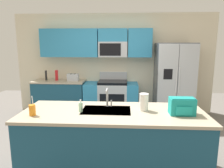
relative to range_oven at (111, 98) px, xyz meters
name	(u,v)px	position (x,y,z in m)	size (l,w,h in m)	color
ground_plane	(108,149)	(0.05, -1.80, -0.44)	(9.00, 9.00, 0.00)	#66605B
kitchen_wall_unit	(108,58)	(-0.09, 0.28, 1.03)	(5.20, 0.43, 2.60)	beige
back_counter	(60,97)	(-1.35, 0.00, 0.01)	(1.32, 0.63, 0.90)	navy
range_oven	(111,98)	(0.00, 0.00, 0.00)	(1.36, 0.61, 1.10)	#B7BABF
refrigerator	(174,81)	(1.55, -0.07, 0.48)	(0.90, 0.76, 1.85)	#4C4F54
island_counter	(113,141)	(0.18, -2.43, 0.01)	(2.52, 0.98, 0.90)	navy
toaster	(73,77)	(-0.97, -0.05, 0.55)	(0.28, 0.16, 0.18)	#B7BABF
pepper_mill	(46,75)	(-1.68, 0.00, 0.58)	(0.05, 0.05, 0.26)	black
bottle_red	(57,75)	(-1.41, 0.00, 0.59)	(0.07, 0.07, 0.26)	red
sink_faucet	(107,96)	(0.09, -2.24, 0.62)	(0.08, 0.21, 0.28)	#B7BABF
drink_cup_orange	(32,110)	(-0.86, -2.66, 0.53)	(0.08, 0.08, 0.26)	orange
soap_dispenser	(81,107)	(-0.26, -2.48, 0.53)	(0.06, 0.06, 0.17)	#A5D8B2
paper_towel_roll	(144,102)	(0.61, -2.37, 0.58)	(0.12, 0.12, 0.24)	white
backpack	(182,106)	(1.09, -2.51, 0.57)	(0.32, 0.22, 0.23)	teal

